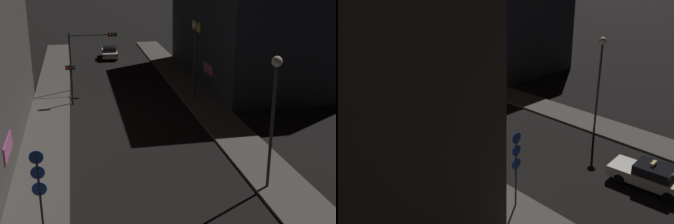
% 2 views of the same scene
% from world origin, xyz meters
% --- Properties ---
extents(sidewalk_left, '(3.06, 60.31, 0.14)m').
position_xyz_m(sidewalk_left, '(-6.27, 28.15, 0.07)').
color(sidewalk_left, '#5B5651').
rests_on(sidewalk_left, ground_plane).
extents(sidewalk_right, '(3.06, 60.31, 0.14)m').
position_xyz_m(sidewalk_right, '(6.27, 28.15, 0.07)').
color(sidewalk_right, '#5B5651').
rests_on(sidewalk_right, ground_plane).
extents(building_facade_right, '(11.04, 22.04, 11.62)m').
position_xyz_m(building_facade_right, '(13.28, 36.19, 5.81)').
color(building_facade_right, '#282D38').
rests_on(building_facade_right, ground_plane).
extents(far_car, '(1.98, 4.52, 1.42)m').
position_xyz_m(far_car, '(0.10, 48.25, 0.73)').
color(far_car, silver).
rests_on(far_car, ground_plane).
extents(traffic_light_overhead, '(4.35, 0.41, 5.36)m').
position_xyz_m(traffic_light_overhead, '(-2.85, 34.08, 3.88)').
color(traffic_light_overhead, '#2D2D33').
rests_on(traffic_light_overhead, ground_plane).
extents(traffic_light_left_kerb, '(0.80, 0.42, 3.41)m').
position_xyz_m(traffic_light_left_kerb, '(-4.49, 29.97, 2.47)').
color(traffic_light_left_kerb, '#2D2D33').
rests_on(traffic_light_left_kerb, ground_plane).
extents(sign_pole_left, '(0.60, 0.10, 4.15)m').
position_xyz_m(sign_pole_left, '(-5.77, 10.54, 2.64)').
color(sign_pole_left, '#2D2D33').
rests_on(sign_pole_left, sidewalk_left).
extents(street_lamp_near_block, '(0.53, 0.53, 6.94)m').
position_xyz_m(street_lamp_near_block, '(5.45, 13.13, 4.99)').
color(street_lamp_near_block, '#2D2D33').
rests_on(street_lamp_near_block, sidewalk_right).
extents(street_lamp_far_block, '(0.50, 0.50, 6.61)m').
position_xyz_m(street_lamp_far_block, '(5.63, 28.73, 4.66)').
color(street_lamp_far_block, '#2D2D33').
rests_on(street_lamp_far_block, sidewalk_right).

